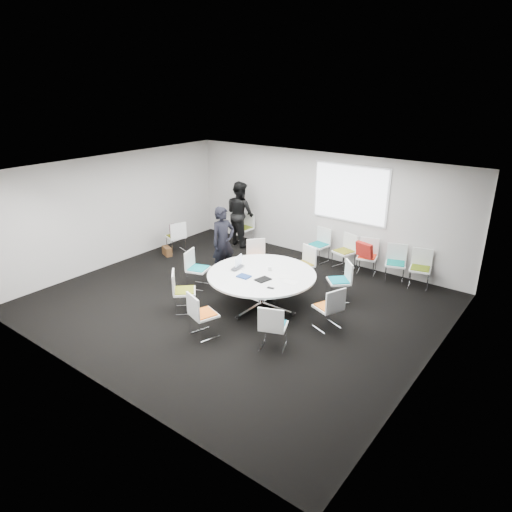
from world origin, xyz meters
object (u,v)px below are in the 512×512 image
Objects in this scene: conference_table at (262,282)px; chair_ring_e at (198,276)px; chair_back_c at (367,263)px; chair_back_d at (395,270)px; chair_ring_a at (328,315)px; chair_back_b at (344,258)px; person_main at (223,242)px; cup at (270,269)px; chair_spare_left at (176,242)px; chair_ring_f at (184,299)px; maroon_bag at (175,230)px; brown_bag at (167,251)px; chair_ring_c at (302,272)px; person_back at (240,213)px; chair_back_e at (419,276)px; chair_ring_b at (339,288)px; laptop at (239,268)px; chair_ring_g at (203,323)px; chair_person_back at (244,234)px; chair_ring_h at (273,334)px; chair_back_a at (319,251)px; chair_ring_d at (257,265)px.

chair_ring_e is at bearing -175.00° from conference_table.
chair_back_c is 1.00× the size of chair_back_d.
chair_back_b is (-1.14, 2.90, 0.00)m from chair_ring_a.
cup is at bearing -91.68° from person_main.
conference_table is 2.57× the size of chair_spare_left.
chair_ring_f reaches higher than cup.
maroon_bag is (-5.41, 1.17, 0.34)m from chair_ring_a.
brown_bag is (-0.01, -0.35, -0.16)m from chair_spare_left.
chair_ring_a is at bearing 152.98° from chair_ring_c.
chair_spare_left is (-3.89, -0.34, 0.00)m from chair_ring_c.
chair_back_c is (2.76, 3.06, 0.00)m from chair_ring_e.
conference_table is at bearing -16.95° from maroon_bag.
person_back is 20.56× the size of cup.
person_main reaches higher than chair_back_e.
laptop is at bearing 83.52° from chair_ring_b.
chair_ring_c is at bearing 92.85° from chair_back_b.
chair_ring_g and chair_back_d have the same top height.
chair_person_back is (-2.87, 1.40, 0.00)m from chair_ring_c.
chair_ring_e reaches higher than laptop.
chair_ring_e is at bearing 137.61° from chair_ring_h.
chair_ring_b is 1.00× the size of chair_back_a.
chair_ring_h is 5.50m from chair_spare_left.
chair_back_c is (-0.53, 2.92, 0.00)m from chair_ring_a.
chair_ring_c and chair_ring_h have the same top height.
conference_table is at bearing 150.70° from person_back.
chair_back_a is 2.57m from person_back.
chair_back_d is at bearing 58.57° from conference_table.
chair_back_c is 2.42× the size of laptop.
chair_ring_e is 1.00× the size of chair_back_d.
chair_back_c is at bearing -161.17° from chair_back_b.
chair_back_d is at bearing -62.90° from chair_ring_b.
chair_ring_h is at bearing 62.63° from chair_back_d.
chair_back_b is 1.00× the size of chair_person_back.
chair_ring_a is at bearing 154.66° from chair_ring_b.
chair_back_e is 6.52m from brown_bag.
chair_back_e is at bearing 16.10° from maroon_bag.
chair_ring_d is 2.24m from chair_back_b.
chair_back_a is at bearing 96.03° from conference_table.
chair_ring_g is 0.51× the size of person_main.
brown_bag is (-3.81, 0.81, -0.42)m from conference_table.
person_main is 1.75m from cup.
chair_ring_b is 3.20m from chair_ring_e.
chair_ring_e is 1.00× the size of chair_person_back.
chair_ring_d is at bearing 135.68° from chair_ring_e.
cup is (1.16, 1.40, 0.50)m from chair_ring_f.
chair_back_b is (0.56, 4.55, 0.00)m from chair_ring_g.
person_back reaches higher than chair_ring_h.
chair_ring_a is 1.00× the size of chair_back_e.
chair_ring_e is 1.00× the size of chair_ring_g.
conference_table is 2.57× the size of chair_back_c.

